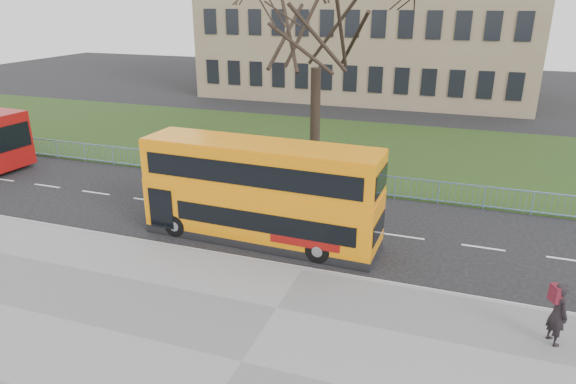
# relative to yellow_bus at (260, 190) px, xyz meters

# --- Properties ---
(ground) EXTENTS (120.00, 120.00, 0.00)m
(ground) POSITION_rel_yellow_bus_xyz_m (2.35, -0.39, -2.08)
(ground) COLOR black
(ground) RESTS_ON ground
(pavement) EXTENTS (80.00, 10.50, 0.12)m
(pavement) POSITION_rel_yellow_bus_xyz_m (2.35, -7.14, -2.02)
(pavement) COLOR slate
(pavement) RESTS_ON ground
(kerb) EXTENTS (80.00, 0.20, 0.14)m
(kerb) POSITION_rel_yellow_bus_xyz_m (2.35, -1.94, -2.01)
(kerb) COLOR gray
(kerb) RESTS_ON ground
(grass_verge) EXTENTS (80.00, 15.40, 0.08)m
(grass_verge) POSITION_rel_yellow_bus_xyz_m (2.35, 13.91, -2.04)
(grass_verge) COLOR #213714
(grass_verge) RESTS_ON ground
(guard_railing) EXTENTS (40.00, 0.12, 1.10)m
(guard_railing) POSITION_rel_yellow_bus_xyz_m (2.35, 6.21, -1.53)
(guard_railing) COLOR #6B93BF
(guard_railing) RESTS_ON ground
(bare_tree) EXTENTS (9.08, 9.08, 12.98)m
(bare_tree) POSITION_rel_yellow_bus_xyz_m (-0.65, 9.61, 4.49)
(bare_tree) COLOR black
(bare_tree) RESTS_ON grass_verge
(civic_building) EXTENTS (30.00, 15.00, 14.00)m
(civic_building) POSITION_rel_yellow_bus_xyz_m (-2.65, 34.61, 4.92)
(civic_building) COLOR #887156
(civic_building) RESTS_ON ground
(yellow_bus) EXTENTS (9.34, 2.55, 3.88)m
(yellow_bus) POSITION_rel_yellow_bus_xyz_m (0.00, 0.00, 0.00)
(yellow_bus) COLOR orange
(yellow_bus) RESTS_ON ground
(pedestrian) EXTENTS (0.69, 0.79, 1.82)m
(pedestrian) POSITION_rel_yellow_bus_xyz_m (10.07, -3.56, -1.05)
(pedestrian) COLOR black
(pedestrian) RESTS_ON pavement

